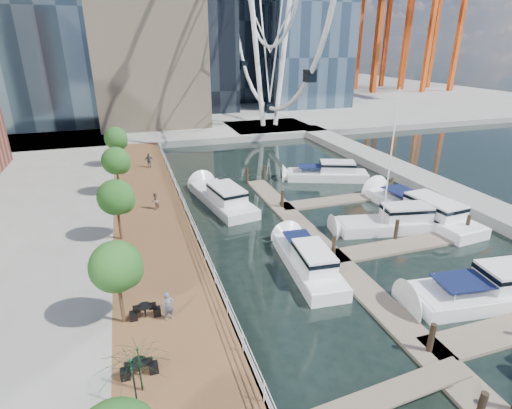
{
  "coord_description": "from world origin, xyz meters",
  "views": [
    {
      "loc": [
        -10.13,
        -14.29,
        14.47
      ],
      "look_at": [
        -1.33,
        12.63,
        3.0
      ],
      "focal_mm": 28.0,
      "sensor_mm": 36.0,
      "label": 1
    }
  ],
  "objects": [
    {
      "name": "port_cranes",
      "position": [
        67.67,
        95.67,
        20.0
      ],
      "size": [
        40.0,
        52.0,
        38.0
      ],
      "color": "#D84C14",
      "rests_on": "ground"
    },
    {
      "name": "breakwater",
      "position": [
        20.0,
        20.0,
        0.5
      ],
      "size": [
        4.0,
        60.0,
        1.0
      ],
      "primitive_type": "cube",
      "color": "gray",
      "rests_on": "ground"
    },
    {
      "name": "yacht_foreground",
      "position": [
        10.03,
        0.62,
        0.0
      ],
      "size": [
        12.06,
        4.53,
        2.15
      ],
      "primitive_type": null,
      "rotation": [
        0.0,
        0.0,
        1.45
      ],
      "color": "white",
      "rests_on": "ground"
    },
    {
      "name": "moored_yachts",
      "position": [
        8.54,
        12.13,
        0.0
      ],
      "size": [
        20.98,
        33.96,
        11.5
      ],
      "color": "silver",
      "rests_on": "ground"
    },
    {
      "name": "land_far",
      "position": [
        0.0,
        102.0,
        0.5
      ],
      "size": [
        200.0,
        114.0,
        1.0
      ],
      "primitive_type": "cube",
      "color": "gray",
      "rests_on": "ground"
    },
    {
      "name": "cafe_tables",
      "position": [
        -10.4,
        -2.0,
        1.37
      ],
      "size": [
        2.5,
        13.7,
        0.74
      ],
      "color": "black",
      "rests_on": "ground"
    },
    {
      "name": "railing",
      "position": [
        -6.1,
        15.0,
        1.52
      ],
      "size": [
        0.1,
        60.0,
        1.05
      ],
      "primitive_type": null,
      "color": "white",
      "rests_on": "boardwalk"
    },
    {
      "name": "pedestrian_mid",
      "position": [
        -8.46,
        19.06,
        1.77
      ],
      "size": [
        0.9,
        0.95,
        1.55
      ],
      "primitive_type": "imported",
      "rotation": [
        0.0,
        0.0,
        -2.13
      ],
      "color": "#84625B",
      "rests_on": "boardwalk"
    },
    {
      "name": "ground",
      "position": [
        0.0,
        0.0,
        0.0
      ],
      "size": [
        520.0,
        520.0,
        0.0
      ],
      "primitive_type": "plane",
      "color": "black",
      "rests_on": "ground"
    },
    {
      "name": "pedestrian_far",
      "position": [
        -8.02,
        32.2,
        1.84
      ],
      "size": [
        0.99,
        0.43,
        1.68
      ],
      "primitive_type": "imported",
      "rotation": [
        0.0,
        0.0,
        3.12
      ],
      "color": "#373B44",
      "rests_on": "boardwalk"
    },
    {
      "name": "floating_docks",
      "position": [
        7.97,
        9.98,
        0.49
      ],
      "size": [
        16.0,
        34.0,
        2.6
      ],
      "color": "#6D6051",
      "rests_on": "ground"
    },
    {
      "name": "street_trees",
      "position": [
        -11.4,
        14.0,
        4.29
      ],
      "size": [
        2.6,
        42.6,
        4.6
      ],
      "color": "#3F2B1C",
      "rests_on": "ground"
    },
    {
      "name": "seawall",
      "position": [
        -6.0,
        15.0,
        0.5
      ],
      "size": [
        0.25,
        60.0,
        1.0
      ],
      "primitive_type": "cube",
      "color": "#595954",
      "rests_on": "ground"
    },
    {
      "name": "boardwalk",
      "position": [
        -9.0,
        15.0,
        0.5
      ],
      "size": [
        6.0,
        60.0,
        1.0
      ],
      "primitive_type": "cube",
      "color": "brown",
      "rests_on": "ground"
    },
    {
      "name": "pier",
      "position": [
        14.0,
        52.0,
        0.5
      ],
      "size": [
        14.0,
        12.0,
        1.0
      ],
      "primitive_type": "cube",
      "color": "gray",
      "rests_on": "ground"
    },
    {
      "name": "pedestrian_near",
      "position": [
        -9.12,
        3.46,
        1.8
      ],
      "size": [
        0.67,
        0.53,
        1.61
      ],
      "primitive_type": "imported",
      "rotation": [
        0.0,
        0.0,
        0.29
      ],
      "color": "#51536C",
      "rests_on": "boardwalk"
    }
  ]
}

